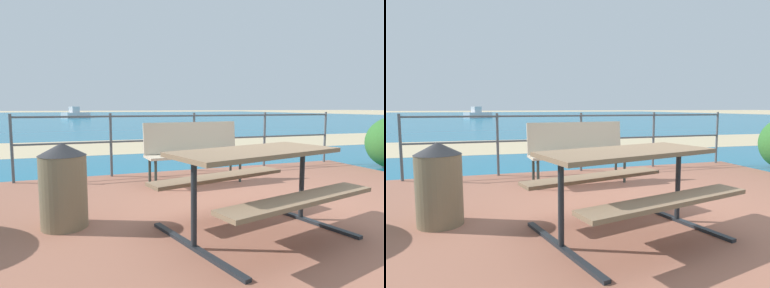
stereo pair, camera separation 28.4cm
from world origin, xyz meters
The scene contains 9 objects.
ground_plane centered at (0.00, 0.00, 0.00)m, with size 240.00×240.00×0.00m, color tan.
patio_paving centered at (0.00, 0.00, 0.03)m, with size 6.40×5.20×0.06m, color #935B47.
sea_water centered at (0.00, 40.00, 0.01)m, with size 90.00×90.00×0.01m, color #196B8E.
beach_strip centered at (0.00, 7.32, 0.01)m, with size 54.00×3.88×0.01m, color tan.
picnic_table centered at (-0.54, -0.57, 0.63)m, with size 1.83×1.63×0.77m.
park_bench centered at (-0.34, 1.56, 0.61)m, with size 1.54×0.50×0.93m.
railing_fence centered at (0.00, 2.48, 0.73)m, with size 5.94×0.04×1.06m.
trash_bin centered at (-2.18, 0.18, 0.47)m, with size 0.45×0.45×0.82m.
boat_near centered at (-1.39, 36.86, 0.42)m, with size 3.41×3.47×1.28m.
Camera 2 is at (-1.83, -3.29, 1.21)m, focal length 31.41 mm.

